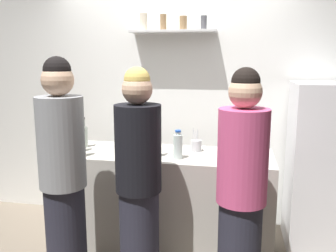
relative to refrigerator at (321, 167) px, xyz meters
The scene contains 13 objects.
back_wall_assembly 1.61m from the refrigerator, 164.76° to the left, with size 4.80×0.32×2.60m.
refrigerator is the anchor object (origin of this frame).
counter 1.46m from the refrigerator, 166.28° to the right, with size 1.87×0.68×0.93m, color #B7B2A8.
baking_pan 0.78m from the refrigerator, 156.49° to the right, with size 0.34×0.24×0.05m, color gray.
utensil_holder 1.18m from the refrigerator, 169.12° to the right, with size 0.10×0.10×0.22m.
wine_bottle_pale_glass 2.25m from the refrigerator, behind, with size 0.07×0.07×0.29m.
wine_bottle_dark_glass 1.57m from the refrigerator, 161.64° to the right, with size 0.06×0.06×0.34m.
wine_bottle_amber_glass 2.21m from the refrigerator, 164.21° to the right, with size 0.07×0.07×0.33m.
wine_bottle_green_glass 2.25m from the refrigerator, 168.89° to the right, with size 0.08×0.08×0.28m.
water_bottle_plastic 1.39m from the refrigerator, 158.38° to the right, with size 0.08×0.08×0.25m.
person_blonde 1.78m from the refrigerator, 146.29° to the right, with size 0.34×0.34×1.72m.
person_pink_top 1.30m from the refrigerator, 124.58° to the right, with size 0.34×0.34×1.72m.
person_grey_hoodie 2.31m from the refrigerator, 151.44° to the right, with size 0.34×0.34×1.79m.
Camera 1 is at (0.69, -2.58, 1.77)m, focal length 38.42 mm.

